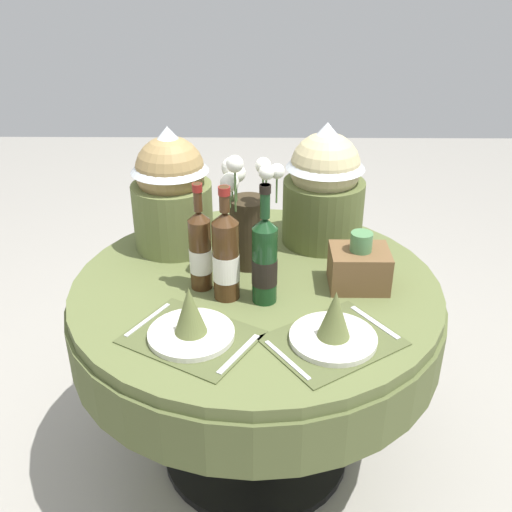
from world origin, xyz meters
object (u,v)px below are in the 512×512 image
Objects in this scene: place_setting_left at (191,323)px; wine_bottle_left at (226,256)px; dining_table at (256,319)px; wine_bottle_rear at (265,260)px; woven_basket_side_right at (359,266)px; gift_tub_back_left at (171,185)px; place_setting_right at (334,327)px; gift_tub_back_right at (324,181)px; wine_bottle_centre at (200,250)px; flower_vase at (248,219)px.

place_setting_left is 1.18× the size of wine_bottle_left.
wine_bottle_left is at bearing -135.84° from dining_table.
wine_bottle_rear is 0.32m from woven_basket_side_right.
wine_bottle_rear reaches higher than wine_bottle_left.
gift_tub_back_left reaches higher than dining_table.
woven_basket_side_right is (0.41, 0.07, -0.07)m from wine_bottle_left.
gift_tub_back_left is (-0.51, 0.58, 0.18)m from place_setting_right.
dining_table is at bearing 177.26° from woven_basket_side_right.
place_setting_right is at bearing -91.97° from gift_tub_back_right.
place_setting_left is at bearing -135.96° from wine_bottle_rear.
wine_bottle_rear is at bearing -9.61° from wine_bottle_left.
dining_table is 0.40m from place_setting_left.
wine_bottle_rear is (0.03, -0.11, 0.28)m from dining_table.
gift_tub_back_left is (-0.32, 0.37, 0.09)m from wine_bottle_rear.
wine_bottle_rear is at bearing -21.36° from wine_bottle_centre.
place_setting_left is 1.22× the size of wine_bottle_centre.
dining_table is 0.30m from wine_bottle_rear.
gift_tub_back_left is at bearing -175.19° from gift_tub_back_right.
gift_tub_back_right is at bearing 88.03° from place_setting_right.
wine_bottle_rear is 2.02× the size of woven_basket_side_right.
gift_tub_back_left is at bearing 101.89° from place_setting_left.
place_setting_left is at bearing -150.23° from woven_basket_side_right.
place_setting_left is 1.02× the size of flower_vase.
flower_vase is at bearing 119.48° from place_setting_right.
flower_vase is 0.21m from wine_bottle_left.
wine_bottle_centre is (0.00, 0.27, 0.08)m from place_setting_left.
place_setting_right is 2.31× the size of woven_basket_side_right.
dining_table is at bearing 59.76° from place_setting_left.
flower_vase is at bearing 44.80° from wine_bottle_centre.
wine_bottle_left is 0.96× the size of wine_bottle_rear.
wine_bottle_rear reaches higher than place_setting_right.
wine_bottle_centre is at bearing 143.21° from place_setting_right.
flower_vase is 0.39m from woven_basket_side_right.
dining_table is 0.43m from place_setting_right.
place_setting_left is at bearing -78.11° from gift_tub_back_left.
gift_tub_back_left reaches higher than place_setting_right.
place_setting_right is at bearing -2.23° from place_setting_left.
wine_bottle_left is (0.09, 0.21, 0.09)m from place_setting_left.
dining_table is 0.32m from wine_bottle_centre.
gift_tub_back_left reaches higher than flower_vase.
place_setting_right is at bearing -37.25° from wine_bottle_left.
flower_vase reaches higher than wine_bottle_left.
wine_bottle_left is 0.41m from gift_tub_back_left.
wine_bottle_left is (-0.06, -0.20, -0.03)m from flower_vase.
wine_bottle_centre reaches higher than place_setting_right.
wine_bottle_left is at bearing -129.64° from gift_tub_back_right.
woven_basket_side_right is at bearing 16.84° from wine_bottle_rear.
dining_table is 0.31m from wine_bottle_left.
wine_bottle_left reaches higher than woven_basket_side_right.
flower_vase is 0.31m from gift_tub_back_left.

